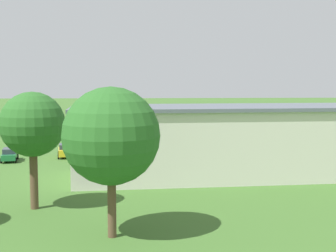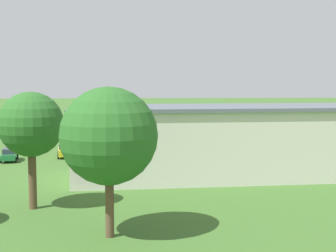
{
  "view_description": "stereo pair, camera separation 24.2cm",
  "coord_description": "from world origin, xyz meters",
  "px_view_note": "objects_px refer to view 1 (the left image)",
  "views": [
    {
      "loc": [
        7.73,
        87.2,
        9.66
      ],
      "look_at": [
        2.71,
        17.02,
        3.16
      ],
      "focal_mm": 51.04,
      "sensor_mm": 36.0,
      "label": 1
    },
    {
      "loc": [
        7.49,
        87.22,
        9.66
      ],
      "look_at": [
        2.71,
        17.02,
        3.16
      ],
      "focal_mm": 51.04,
      "sensor_mm": 36.0,
      "label": 2
    }
  ],
  "objects_px": {
    "hangar": "(263,140)",
    "tree_behind_hangar_right": "(33,125)",
    "windsock": "(28,107)",
    "person_walking_on_apron": "(110,148)",
    "biplane": "(131,113)",
    "person_at_fence_line": "(86,146)",
    "person_crossing_taxiway": "(125,148)",
    "car_green": "(9,154)",
    "car_yellow": "(65,150)",
    "tree_near_perimeter_road": "(111,136)"
  },
  "relations": [
    {
      "from": "tree_near_perimeter_road",
      "to": "windsock",
      "type": "distance_m",
      "value": 73.66
    },
    {
      "from": "tree_near_perimeter_road",
      "to": "tree_behind_hangar_right",
      "type": "distance_m",
      "value": 9.48
    },
    {
      "from": "windsock",
      "to": "person_walking_on_apron",
      "type": "bearing_deg",
      "value": 117.3
    },
    {
      "from": "hangar",
      "to": "car_yellow",
      "type": "height_order",
      "value": "hangar"
    },
    {
      "from": "windsock",
      "to": "person_crossing_taxiway",
      "type": "bearing_deg",
      "value": 119.4
    },
    {
      "from": "person_walking_on_apron",
      "to": "hangar",
      "type": "bearing_deg",
      "value": 136.26
    },
    {
      "from": "person_walking_on_apron",
      "to": "tree_behind_hangar_right",
      "type": "distance_m",
      "value": 28.67
    },
    {
      "from": "hangar",
      "to": "person_at_fence_line",
      "type": "xyz_separation_m",
      "value": [
        20.02,
        -17.87,
        -2.86
      ]
    },
    {
      "from": "car_green",
      "to": "tree_near_perimeter_road",
      "type": "xyz_separation_m",
      "value": [
        -13.85,
        29.83,
        5.52
      ]
    },
    {
      "from": "hangar",
      "to": "person_walking_on_apron",
      "type": "relative_size",
      "value": 24.07
    },
    {
      "from": "hangar",
      "to": "tree_behind_hangar_right",
      "type": "height_order",
      "value": "tree_behind_hangar_right"
    },
    {
      "from": "person_walking_on_apron",
      "to": "tree_behind_hangar_right",
      "type": "relative_size",
      "value": 0.18
    },
    {
      "from": "hangar",
      "to": "biplane",
      "type": "height_order",
      "value": "hangar"
    },
    {
      "from": "car_green",
      "to": "tree_behind_hangar_right",
      "type": "height_order",
      "value": "tree_behind_hangar_right"
    },
    {
      "from": "person_crossing_taxiway",
      "to": "person_at_fence_line",
      "type": "distance_m",
      "value": 6.03
    },
    {
      "from": "hangar",
      "to": "tree_near_perimeter_road",
      "type": "bearing_deg",
      "value": 52.29
    },
    {
      "from": "person_at_fence_line",
      "to": "tree_behind_hangar_right",
      "type": "relative_size",
      "value": 0.17
    },
    {
      "from": "car_yellow",
      "to": "person_walking_on_apron",
      "type": "bearing_deg",
      "value": -155.94
    },
    {
      "from": "hangar",
      "to": "tree_near_perimeter_road",
      "type": "xyz_separation_m",
      "value": [
        14.74,
        19.07,
        2.71
      ]
    },
    {
      "from": "person_walking_on_apron",
      "to": "person_at_fence_line",
      "type": "bearing_deg",
      "value": -30.33
    },
    {
      "from": "hangar",
      "to": "person_crossing_taxiway",
      "type": "distance_m",
      "value": 21.31
    },
    {
      "from": "car_yellow",
      "to": "tree_behind_hangar_right",
      "type": "height_order",
      "value": "tree_behind_hangar_right"
    },
    {
      "from": "person_at_fence_line",
      "to": "windsock",
      "type": "distance_m",
      "value": 37.23
    },
    {
      "from": "car_green",
      "to": "person_at_fence_line",
      "type": "bearing_deg",
      "value": -140.32
    },
    {
      "from": "biplane",
      "to": "tree_behind_hangar_right",
      "type": "xyz_separation_m",
      "value": [
        7.12,
        43.83,
        1.96
      ]
    },
    {
      "from": "person_crossing_taxiway",
      "to": "windsock",
      "type": "bearing_deg",
      "value": -60.6
    },
    {
      "from": "person_walking_on_apron",
      "to": "person_crossing_taxiway",
      "type": "bearing_deg",
      "value": 164.76
    },
    {
      "from": "person_walking_on_apron",
      "to": "tree_near_perimeter_road",
      "type": "distance_m",
      "value": 35.4
    },
    {
      "from": "hangar",
      "to": "windsock",
      "type": "relative_size",
      "value": 7.66
    },
    {
      "from": "person_crossing_taxiway",
      "to": "windsock",
      "type": "height_order",
      "value": "windsock"
    },
    {
      "from": "car_green",
      "to": "person_walking_on_apron",
      "type": "bearing_deg",
      "value": -157.04
    },
    {
      "from": "person_crossing_taxiway",
      "to": "car_green",
      "type": "bearing_deg",
      "value": 17.95
    },
    {
      "from": "person_walking_on_apron",
      "to": "tree_behind_hangar_right",
      "type": "height_order",
      "value": "tree_behind_hangar_right"
    },
    {
      "from": "biplane",
      "to": "windsock",
      "type": "bearing_deg",
      "value": -43.0
    },
    {
      "from": "car_green",
      "to": "person_walking_on_apron",
      "type": "xyz_separation_m",
      "value": [
        -12.02,
        -5.09,
        0.0
      ]
    },
    {
      "from": "person_walking_on_apron",
      "to": "windsock",
      "type": "xyz_separation_m",
      "value": [
        18.5,
        -35.85,
        3.75
      ]
    },
    {
      "from": "person_at_fence_line",
      "to": "person_walking_on_apron",
      "type": "bearing_deg",
      "value": 149.67
    },
    {
      "from": "windsock",
      "to": "person_at_fence_line",
      "type": "bearing_deg",
      "value": 113.99
    },
    {
      "from": "biplane",
      "to": "person_walking_on_apron",
      "type": "bearing_deg",
      "value": 80.39
    },
    {
      "from": "person_walking_on_apron",
      "to": "car_yellow",
      "type": "bearing_deg",
      "value": 24.06
    },
    {
      "from": "biplane",
      "to": "person_walking_on_apron",
      "type": "height_order",
      "value": "biplane"
    },
    {
      "from": "biplane",
      "to": "car_green",
      "type": "distance_m",
      "value": 26.04
    },
    {
      "from": "biplane",
      "to": "car_yellow",
      "type": "height_order",
      "value": "biplane"
    },
    {
      "from": "biplane",
      "to": "car_yellow",
      "type": "distance_m",
      "value": 20.66
    },
    {
      "from": "hangar",
      "to": "person_walking_on_apron",
      "type": "height_order",
      "value": "hangar"
    },
    {
      "from": "windsock",
      "to": "car_green",
      "type": "bearing_deg",
      "value": 99.0
    },
    {
      "from": "hangar",
      "to": "tree_behind_hangar_right",
      "type": "relative_size",
      "value": 4.44
    },
    {
      "from": "hangar",
      "to": "person_walking_on_apron",
      "type": "bearing_deg",
      "value": -43.74
    },
    {
      "from": "person_crossing_taxiway",
      "to": "windsock",
      "type": "relative_size",
      "value": 0.33
    },
    {
      "from": "car_green",
      "to": "person_walking_on_apron",
      "type": "distance_m",
      "value": 13.05
    }
  ]
}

